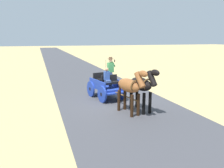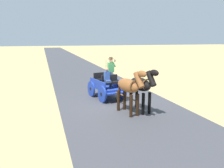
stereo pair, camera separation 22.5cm
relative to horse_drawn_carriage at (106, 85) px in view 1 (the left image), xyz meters
The scene contains 5 objects.
ground_plane 1.14m from the horse_drawn_carriage, 104.22° to the left, with size 200.00×200.00×0.00m, color tan.
road_surface 1.14m from the horse_drawn_carriage, 104.22° to the left, with size 6.27×160.00×0.01m, color #424247.
horse_drawn_carriage is the anchor object (origin of this frame).
horse_near_side 3.09m from the horse_drawn_carriage, 107.59° to the left, with size 0.83×2.15×2.21m.
horse_off_side 3.09m from the horse_drawn_carriage, 94.32° to the left, with size 0.90×2.15×2.21m.
Camera 1 is at (3.98, 11.67, 3.56)m, focal length 35.60 mm.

